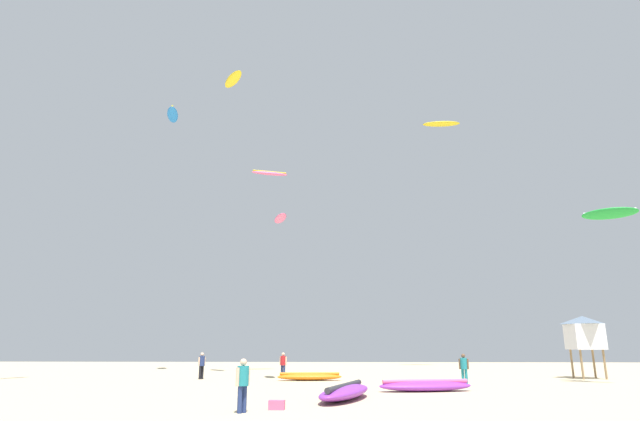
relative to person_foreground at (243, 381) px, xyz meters
The scene contains 15 objects.
person_foreground is the anchor object (origin of this frame).
person_midground 18.39m from the person_foreground, 109.23° to the left, with size 0.39×0.47×1.71m.
person_left 16.82m from the person_foreground, 51.84° to the left, with size 0.54×0.39×1.70m.
person_right 19.13m from the person_foreground, 92.31° to the left, with size 0.53×0.38×1.70m.
kite_grounded_near 11.32m from the person_foreground, 49.02° to the left, with size 4.86×2.27×0.60m.
kite_grounded_mid 5.63m from the person_foreground, 51.93° to the left, with size 2.93×5.63×0.69m.
kite_grounded_far 16.33m from the person_foreground, 85.58° to the left, with size 4.24×1.58×0.50m.
lifeguard_tower 27.65m from the person_foreground, 43.36° to the left, with size 2.30×2.30×4.15m.
cooler_box 1.65m from the person_foreground, 41.82° to the left, with size 0.56×0.36×0.32m, color #E5598C.
kite_aloft_1 45.61m from the person_foreground, 67.29° to the left, with size 4.11×1.26×0.45m.
kite_aloft_3 35.45m from the person_foreground, 115.92° to the left, with size 1.93×3.58×0.43m.
kite_aloft_4 31.72m from the person_foreground, 105.23° to the left, with size 2.52×3.28×0.44m.
kite_aloft_5 18.62m from the person_foreground, 92.82° to the left, with size 1.41×2.87×0.42m.
kite_aloft_6 24.55m from the person_foreground, 32.17° to the left, with size 3.10×2.05×0.76m.
kite_aloft_7 30.87m from the person_foreground, 96.77° to the left, with size 3.45×1.95×0.60m.
Camera 1 is at (1.34, -11.78, 2.17)m, focal length 28.64 mm.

